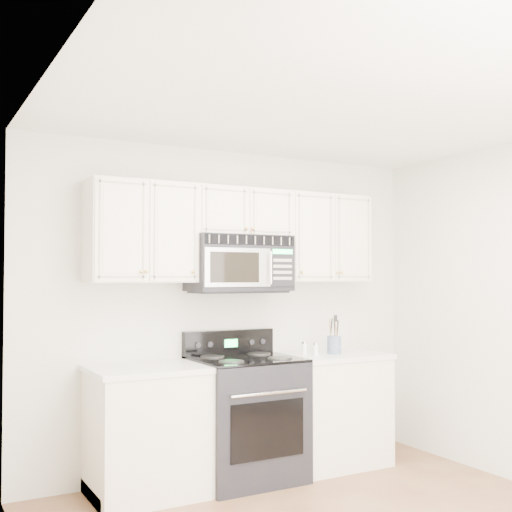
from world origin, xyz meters
TOP-DOWN VIEW (x-y plane):
  - room at (0.00, 0.00)m, footprint 3.51×3.51m
  - base_cabinet_left at (-0.80, 1.44)m, footprint 0.86×0.65m
  - base_cabinet_right at (0.80, 1.44)m, footprint 0.86×0.65m
  - range at (-0.03, 1.42)m, footprint 0.79×0.72m
  - upper_cabinets at (0.00, 1.58)m, footprint 2.44×0.37m
  - microwave at (-0.02, 1.54)m, footprint 0.80×0.45m
  - utensil_crock at (0.80, 1.40)m, footprint 0.12×0.12m
  - shaker_salt at (0.59, 1.35)m, footprint 0.04×0.04m
  - shaker_pepper at (0.54, 1.45)m, footprint 0.05×0.05m

SIDE VIEW (x-z plane):
  - base_cabinet_left at x=-0.80m, z-range -0.03..0.89m
  - base_cabinet_right at x=0.80m, z-range -0.03..0.89m
  - range at x=-0.03m, z-range -0.08..1.05m
  - shaker_salt at x=0.59m, z-range 0.92..1.03m
  - shaker_pepper at x=0.54m, z-range 0.92..1.03m
  - utensil_crock at x=0.80m, z-range 0.85..1.16m
  - room at x=0.00m, z-range 0.00..2.60m
  - microwave at x=-0.02m, z-range 1.45..1.89m
  - upper_cabinets at x=0.00m, z-range 1.56..2.31m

